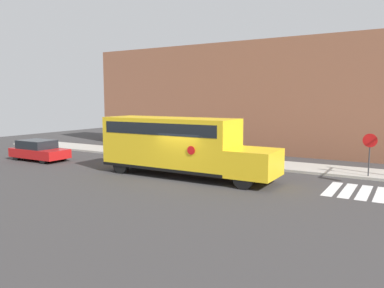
{
  "coord_description": "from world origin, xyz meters",
  "views": [
    {
      "loc": [
        10.35,
        -16.57,
        4.29
      ],
      "look_at": [
        -0.2,
        1.32,
        1.79
      ],
      "focal_mm": 35.0,
      "sensor_mm": 36.0,
      "label": 1
    }
  ],
  "objects": [
    {
      "name": "ground_plane",
      "position": [
        0.0,
        0.0,
        0.0
      ],
      "size": [
        60.0,
        60.0,
        0.0
      ],
      "primitive_type": "plane",
      "color": "#3A3838"
    },
    {
      "name": "sidewalk_strip",
      "position": [
        0.0,
        6.5,
        0.07
      ],
      "size": [
        44.0,
        3.0,
        0.15
      ],
      "color": "#B2ADA3",
      "rests_on": "ground"
    },
    {
      "name": "building_backdrop",
      "position": [
        0.0,
        13.0,
        4.4
      ],
      "size": [
        32.0,
        4.0,
        8.81
      ],
      "color": "#935B42",
      "rests_on": "ground"
    },
    {
      "name": "crosswalk_stripes",
      "position": [
        9.34,
        2.0,
        0.0
      ],
      "size": [
        4.7,
        3.2,
        0.01
      ],
      "color": "white",
      "rests_on": "ground"
    },
    {
      "name": "school_bus",
      "position": [
        -0.84,
        0.82,
        1.83
      ],
      "size": [
        10.1,
        2.57,
        3.25
      ],
      "color": "yellow",
      "rests_on": "ground"
    },
    {
      "name": "parked_car",
      "position": [
        -12.17,
        0.37,
        0.71
      ],
      "size": [
        4.32,
        1.89,
        1.42
      ],
      "color": "red",
      "rests_on": "ground"
    },
    {
      "name": "stop_sign",
      "position": [
        8.47,
        5.37,
        1.64
      ],
      "size": [
        0.74,
        0.1,
        2.46
      ],
      "color": "#38383A",
      "rests_on": "ground"
    }
  ]
}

